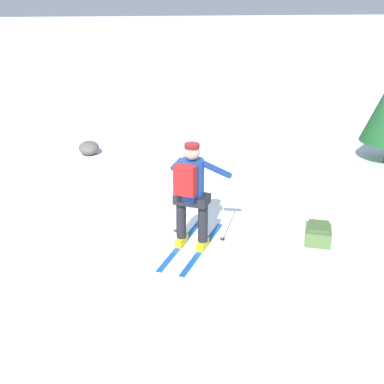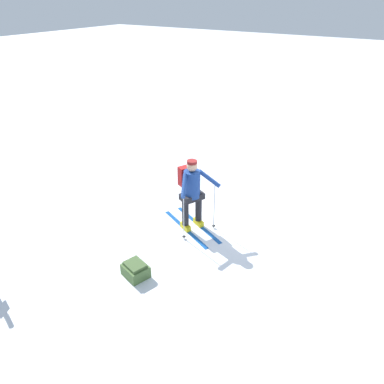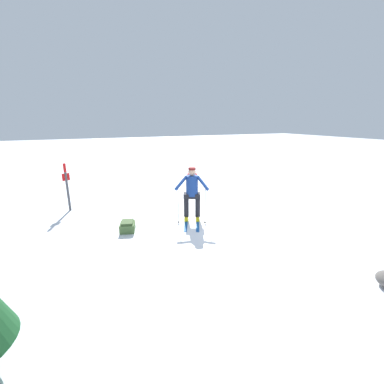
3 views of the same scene
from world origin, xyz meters
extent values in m
plane|color=white|center=(0.00, 0.00, 0.00)|extent=(80.00, 80.00, 0.00)
cube|color=#144C9E|center=(-0.65, -0.45, 0.01)|extent=(1.63, 0.83, 0.01)
cube|color=yellow|center=(-0.65, -0.45, 0.07)|extent=(0.32, 0.23, 0.12)
cylinder|color=black|center=(-0.65, -0.45, 0.47)|extent=(0.15, 0.15, 0.67)
cube|color=#144C9E|center=(-0.80, -0.77, 0.01)|extent=(1.63, 0.83, 0.01)
cube|color=yellow|center=(-0.80, -0.77, 0.07)|extent=(0.32, 0.23, 0.12)
cylinder|color=black|center=(-0.80, -0.77, 0.47)|extent=(0.15, 0.15, 0.67)
cube|color=black|center=(-0.73, -0.61, 0.80)|extent=(0.49, 0.58, 0.14)
cylinder|color=navy|center=(-0.73, -0.61, 1.11)|extent=(0.36, 0.36, 0.61)
sphere|color=tan|center=(-0.73, -0.61, 1.53)|extent=(0.23, 0.23, 0.23)
cylinder|color=maroon|center=(-0.73, -0.61, 1.63)|extent=(0.22, 0.22, 0.06)
cube|color=maroon|center=(-0.97, -0.50, 1.20)|extent=(0.29, 0.35, 0.43)
cylinder|color=#B2B7BC|center=(-0.29, -0.38, 0.58)|extent=(0.02, 0.02, 1.16)
cylinder|color=black|center=(-0.29, -0.38, 0.06)|extent=(0.07, 0.07, 0.01)
cylinder|color=navy|center=(-0.42, -0.41, 1.24)|extent=(0.54, 0.20, 0.37)
cylinder|color=#B2B7BC|center=(-0.63, -1.10, 0.58)|extent=(0.02, 0.02, 1.16)
cylinder|color=black|center=(-0.63, -1.10, 0.06)|extent=(0.07, 0.07, 0.01)
cylinder|color=navy|center=(-0.69, -0.98, 1.24)|extent=(0.33, 0.51, 0.37)
cube|color=#4C6B38|center=(-0.73, -2.59, 0.12)|extent=(0.56, 0.51, 0.23)
cube|color=#415B2F|center=(-0.73, -2.59, 0.26)|extent=(0.46, 0.41, 0.06)
camera|label=1|loc=(-7.97, -0.06, 4.01)|focal=50.00mm
camera|label=2|loc=(3.15, -6.64, 4.82)|focal=35.00mm
camera|label=3|loc=(6.07, -3.64, 3.02)|focal=24.00mm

